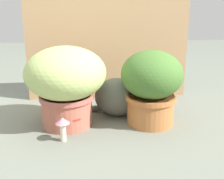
% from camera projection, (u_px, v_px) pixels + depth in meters
% --- Properties ---
extents(ground_plane, '(6.00, 6.00, 0.00)m').
position_uv_depth(ground_plane, '(93.00, 131.00, 1.52)').
color(ground_plane, slate).
extents(cardboard_backdrop, '(1.04, 0.03, 0.89)m').
position_uv_depth(cardboard_backdrop, '(108.00, 31.00, 1.89)').
color(cardboard_backdrop, tan).
rests_on(cardboard_backdrop, ground).
extents(grass_planter, '(0.42, 0.42, 0.42)m').
position_uv_depth(grass_planter, '(66.00, 81.00, 1.53)').
color(grass_planter, '#B96551').
rests_on(grass_planter, ground).
extents(leafy_planter, '(0.32, 0.32, 0.40)m').
position_uv_depth(leafy_planter, '(151.00, 85.00, 1.55)').
color(leafy_planter, '#B66E3B').
rests_on(leafy_planter, ground).
extents(cat, '(0.37, 0.22, 0.32)m').
position_uv_depth(cat, '(121.00, 95.00, 1.69)').
color(cat, '#595C53').
rests_on(cat, ground).
extents(mushroom_ornament_red, '(0.10, 0.10, 0.12)m').
position_uv_depth(mushroom_ornament_red, '(74.00, 115.00, 1.50)').
color(mushroom_ornament_red, silver).
rests_on(mushroom_ornament_red, ground).
extents(mushroom_ornament_pink, '(0.07, 0.07, 0.12)m').
position_uv_depth(mushroom_ornament_pink, '(63.00, 125.00, 1.40)').
color(mushroom_ornament_pink, beige).
rests_on(mushroom_ornament_pink, ground).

